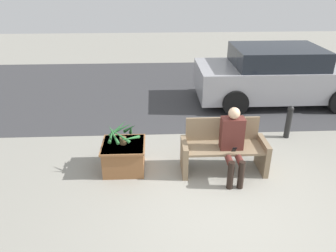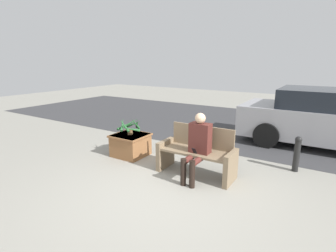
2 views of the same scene
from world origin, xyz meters
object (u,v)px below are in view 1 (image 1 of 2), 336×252
parked_car (277,75)px  bollard_post (289,121)px  planter_box (124,155)px  bench (223,149)px  person_seated (233,141)px  potted_plant (122,133)px

parked_car → bollard_post: parked_car is taller
planter_box → bollard_post: bearing=17.5°
bench → planter_box: bench is taller
bench → planter_box: bearing=176.9°
bench → person_seated: (0.10, -0.20, 0.26)m
person_seated → potted_plant: bearing=170.7°
bollard_post → person_seated: bearing=-138.2°
bench → bollard_post: (1.62, 1.16, -0.04)m
bollard_post → planter_box: bearing=-162.5°
person_seated → bollard_post: bearing=41.8°
person_seated → bollard_post: person_seated is taller
bench → parked_car: size_ratio=0.35×
potted_plant → bollard_post: potted_plant is taller
bench → potted_plant: size_ratio=2.59×
bench → bollard_post: 1.99m
bollard_post → parked_car: bearing=77.9°
person_seated → parked_car: parked_car is taller
potted_plant → planter_box: bearing=-44.5°
person_seated → potted_plant: person_seated is taller
potted_plant → parked_car: (3.84, 3.17, 0.02)m
parked_car → potted_plant: bearing=-140.4°
planter_box → parked_car: bearing=39.7°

